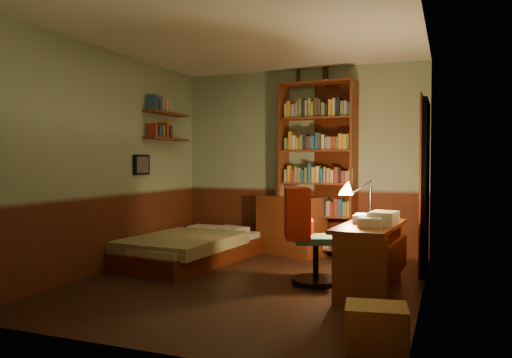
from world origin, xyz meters
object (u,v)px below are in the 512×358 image
(bed, at_px, (190,238))
(dresser, at_px, (291,225))
(cardboard_box_a, at_px, (376,328))
(cardboard_box_b, at_px, (385,324))
(desk, at_px, (370,258))
(office_chair, at_px, (316,235))
(bookshelf, at_px, (318,169))
(desk_lamp, at_px, (371,189))
(mini_stereo, at_px, (288,190))

(bed, height_order, dresser, dresser)
(cardboard_box_a, bearing_deg, dresser, 116.64)
(cardboard_box_b, bearing_deg, desk, 103.23)
(desk, bearing_deg, cardboard_box_a, -75.72)
(desk, xyz_separation_m, office_chair, (-0.58, 0.12, 0.18))
(bookshelf, bearing_deg, cardboard_box_b, -60.03)
(dresser, distance_m, bookshelf, 0.87)
(bookshelf, height_order, desk_lamp, bookshelf)
(cardboard_box_a, relative_size, cardboard_box_b, 1.41)
(cardboard_box_b, bearing_deg, bed, 143.87)
(mini_stereo, xyz_separation_m, desk_lamp, (1.36, -1.37, 0.11))
(bed, bearing_deg, desk_lamp, 0.51)
(dresser, xyz_separation_m, office_chair, (0.74, -1.50, 0.11))
(bookshelf, distance_m, office_chair, 1.76)
(bed, distance_m, dresser, 1.43)
(bed, bearing_deg, mini_stereo, 55.02)
(bed, relative_size, bookshelf, 0.85)
(office_chair, bearing_deg, desk_lamp, 4.47)
(dresser, distance_m, desk_lamp, 1.87)
(dresser, bearing_deg, desk, -29.70)
(bookshelf, relative_size, desk_lamp, 3.63)
(cardboard_box_a, bearing_deg, bed, 140.06)
(desk, distance_m, office_chair, 0.62)
(cardboard_box_a, bearing_deg, desk_lamp, 99.52)
(office_chair, height_order, cardboard_box_a, office_chair)
(desk_lamp, distance_m, cardboard_box_a, 2.14)
(bed, xyz_separation_m, cardboard_box_b, (2.70, -1.97, -0.19))
(dresser, relative_size, desk_lamp, 1.38)
(desk, bearing_deg, desk_lamp, 101.87)
(mini_stereo, bearing_deg, office_chair, -59.89)
(mini_stereo, height_order, cardboard_box_a, mini_stereo)
(mini_stereo, height_order, bookshelf, bookshelf)
(bookshelf, bearing_deg, mini_stereo, -178.08)
(desk_lamp, height_order, cardboard_box_b, desk_lamp)
(bookshelf, bearing_deg, office_chair, -69.39)
(bookshelf, distance_m, cardboard_box_b, 3.43)
(bed, height_order, mini_stereo, mini_stereo)
(dresser, height_order, bookshelf, bookshelf)
(bed, xyz_separation_m, office_chair, (1.81, -0.55, 0.22))
(dresser, bearing_deg, bookshelf, 34.42)
(bed, distance_m, bookshelf, 1.98)
(desk_lamp, xyz_separation_m, cardboard_box_b, (0.36, -1.68, -0.90))
(bookshelf, bearing_deg, cardboard_box_a, -62.18)
(office_chair, distance_m, cardboard_box_a, 1.92)
(desk_lamp, relative_size, cardboard_box_a, 1.58)
(bed, height_order, cardboard_box_a, bed)
(bed, height_order, desk_lamp, desk_lamp)
(dresser, xyz_separation_m, cardboard_box_a, (1.60, -3.18, -0.25))
(desk, xyz_separation_m, desk_lamp, (-0.05, 0.38, 0.66))
(dresser, height_order, mini_stereo, mini_stereo)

